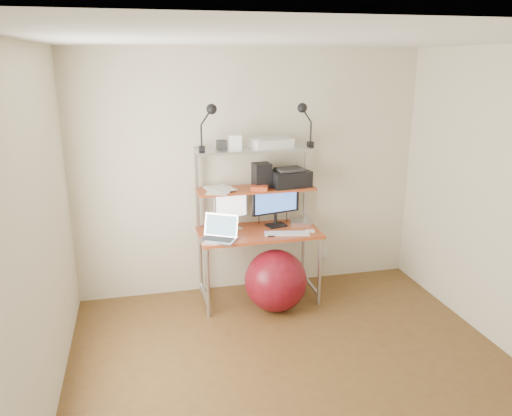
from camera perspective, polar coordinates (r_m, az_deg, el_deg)
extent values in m
plane|color=brown|center=(4.08, 5.41, -19.17)|extent=(3.60, 3.60, 0.00)
plane|color=silver|center=(3.31, 6.64, 18.56)|extent=(3.60, 3.60, 0.00)
plane|color=beige|center=(5.17, -0.62, 3.99)|extent=(3.60, 0.00, 3.60)
plane|color=beige|center=(2.07, 23.46, -18.18)|extent=(3.60, 0.00, 3.60)
plane|color=beige|center=(3.39, -24.27, -4.45)|extent=(0.00, 3.60, 3.60)
cube|color=#B44B23|center=(4.98, 0.32, -2.81)|extent=(1.20, 0.60, 0.03)
cylinder|color=#BBBBC0|center=(4.78, -5.53, -8.51)|extent=(0.04, 0.04, 0.71)
cylinder|color=#BBBBC0|center=(5.26, -6.34, -6.15)|extent=(0.04, 0.04, 0.71)
cylinder|color=#BBBBC0|center=(5.04, 7.28, -7.22)|extent=(0.04, 0.04, 0.71)
cylinder|color=#BBBBC0|center=(5.49, 5.38, -5.10)|extent=(0.04, 0.04, 0.71)
cube|color=#BBBBC0|center=(5.00, -6.74, 2.27)|extent=(0.03, 0.04, 0.84)
cube|color=#BBBBC0|center=(5.25, 5.71, 2.99)|extent=(0.03, 0.04, 0.84)
cube|color=#B44B23|center=(4.98, -0.02, 2.19)|extent=(1.18, 0.34, 0.02)
cube|color=#BBBBC0|center=(4.89, -0.02, 6.73)|extent=(1.18, 0.34, 0.02)
cube|color=silver|center=(5.68, 7.87, -5.03)|extent=(0.08, 0.01, 0.12)
cube|color=#AEADB2|center=(5.03, -2.77, -2.35)|extent=(0.20, 0.18, 0.01)
cylinder|color=#AEADB2|center=(5.03, -2.82, -1.69)|extent=(0.03, 0.03, 0.09)
cube|color=#AEADB2|center=(4.97, -2.85, 0.36)|extent=(0.37, 0.15, 0.28)
plane|color=white|center=(4.96, -2.81, 0.31)|extent=(0.32, 0.11, 0.34)
cube|color=black|center=(5.12, 2.30, -1.98)|extent=(0.22, 0.18, 0.01)
cylinder|color=black|center=(5.12, 2.25, -1.22)|extent=(0.03, 0.03, 0.12)
cube|color=black|center=(5.06, 2.28, 1.09)|extent=(0.52, 0.14, 0.31)
plane|color=#3F6BD7|center=(5.04, 2.33, 1.04)|extent=(0.46, 0.10, 0.47)
cube|color=#BBBBC0|center=(4.73, -4.33, -3.61)|extent=(0.40, 0.37, 0.02)
cube|color=#2D2D30|center=(4.73, -4.34, -3.49)|extent=(0.31, 0.26, 0.00)
cube|color=#BBBBC0|center=(4.80, -3.87, -1.86)|extent=(0.32, 0.22, 0.22)
plane|color=#719CBD|center=(4.80, -3.87, -1.86)|extent=(0.30, 0.22, 0.29)
cube|color=silver|center=(4.89, 3.55, -2.92)|extent=(0.45, 0.21, 0.01)
cube|color=silver|center=(4.96, 6.23, -2.65)|extent=(0.08, 0.06, 0.02)
cube|color=#BBBBC0|center=(5.20, 5.14, -1.60)|extent=(0.26, 0.26, 0.04)
cube|color=black|center=(4.86, 1.61, -3.04)|extent=(0.07, 0.12, 0.01)
cube|color=black|center=(5.04, 3.86, 3.39)|extent=(0.43, 0.32, 0.16)
cube|color=#2D2D30|center=(5.02, 3.88, 4.45)|extent=(0.29, 0.24, 0.03)
cube|color=black|center=(4.97, 0.66, 3.76)|extent=(0.18, 0.18, 0.24)
cube|color=#C0411E|center=(4.87, 0.40, 2.27)|extent=(0.19, 0.16, 0.04)
cube|color=silver|center=(4.93, 1.69, 7.44)|extent=(0.43, 0.33, 0.09)
cube|color=#AEADB2|center=(4.92, 1.69, 8.04)|extent=(0.36, 0.26, 0.01)
cube|color=silver|center=(4.79, -2.34, 7.50)|extent=(0.14, 0.13, 0.14)
cube|color=#2D2D30|center=(4.83, -3.95, 7.23)|extent=(0.09, 0.09, 0.09)
cube|color=black|center=(4.70, -6.22, 6.70)|extent=(0.05, 0.07, 0.05)
cylinder|color=black|center=(4.68, -6.27, 8.21)|extent=(0.02, 0.02, 0.20)
sphere|color=black|center=(4.65, -5.10, 11.19)|extent=(0.10, 0.10, 0.10)
cube|color=black|center=(4.98, 6.24, 7.25)|extent=(0.05, 0.06, 0.05)
cylinder|color=black|center=(4.96, 6.28, 8.64)|extent=(0.02, 0.02, 0.19)
sphere|color=black|center=(4.89, 5.31, 11.33)|extent=(0.10, 0.10, 0.10)
sphere|color=maroon|center=(4.93, 2.26, -8.28)|extent=(0.61, 0.61, 0.61)
cube|color=white|center=(4.85, -4.25, 1.93)|extent=(0.30, 0.34, 0.00)
cube|color=white|center=(4.94, -4.64, 2.23)|extent=(0.25, 0.31, 0.00)
cube|color=white|center=(4.88, -4.14, 2.14)|extent=(0.27, 0.32, 0.00)
cube|color=white|center=(4.90, -3.98, 2.27)|extent=(0.29, 0.34, 0.00)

